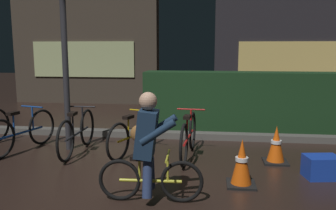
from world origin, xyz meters
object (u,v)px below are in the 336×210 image
at_px(parked_bike_left_mid, 22,132).
at_px(cyclist, 148,147).
at_px(parked_bike_center_left, 77,133).
at_px(parked_bike_right_mid, 189,136).
at_px(blue_crate, 322,167).
at_px(traffic_cone_near, 242,163).
at_px(parked_bike_center_right, 134,135).
at_px(street_post, 66,74).
at_px(traffic_cone_far, 276,145).

distance_m(parked_bike_left_mid, cyclist, 2.99).
distance_m(parked_bike_center_left, parked_bike_right_mid, 1.85).
bearing_deg(blue_crate, parked_bike_right_mid, 159.06).
bearing_deg(parked_bike_left_mid, traffic_cone_near, -92.60).
distance_m(parked_bike_center_left, parked_bike_center_right, 0.94).
height_order(street_post, parked_bike_right_mid, street_post).
distance_m(street_post, parked_bike_right_mid, 2.29).
distance_m(traffic_cone_far, blue_crate, 0.77).
height_order(street_post, cyclist, street_post).
bearing_deg(traffic_cone_far, parked_bike_center_right, 174.75).
height_order(parked_bike_center_right, blue_crate, parked_bike_center_right).
bearing_deg(parked_bike_right_mid, traffic_cone_far, -90.85).
xyz_separation_m(street_post, parked_bike_center_left, (0.23, -0.18, -0.96)).
relative_size(street_post, parked_bike_left_mid, 1.67).
distance_m(parked_bike_left_mid, parked_bike_center_left, 0.95).
relative_size(traffic_cone_near, blue_crate, 1.36).
xyz_separation_m(parked_bike_center_right, traffic_cone_near, (1.64, -1.19, -0.03)).
bearing_deg(parked_bike_center_left, blue_crate, -101.60).
height_order(parked_bike_center_right, traffic_cone_far, parked_bike_center_right).
distance_m(parked_bike_center_left, traffic_cone_near, 2.82).
distance_m(parked_bike_center_right, traffic_cone_far, 2.24).
height_order(traffic_cone_far, cyclist, cyclist).
distance_m(parked_bike_left_mid, parked_bike_right_mid, 2.80).
distance_m(parked_bike_center_right, parked_bike_right_mid, 0.91).
distance_m(traffic_cone_near, traffic_cone_far, 1.14).
distance_m(street_post, cyclist, 2.64).
relative_size(parked_bike_center_left, blue_crate, 3.68).
bearing_deg(street_post, cyclist, -47.36).
bearing_deg(traffic_cone_near, parked_bike_center_left, 156.52).
relative_size(street_post, traffic_cone_far, 4.57).
relative_size(street_post, parked_bike_center_left, 1.60).
xyz_separation_m(parked_bike_center_left, traffic_cone_near, (2.59, -1.12, -0.05)).
distance_m(traffic_cone_near, blue_crate, 1.17).
distance_m(parked_bike_right_mid, traffic_cone_far, 1.34).
bearing_deg(traffic_cone_far, parked_bike_left_mid, 178.46).
xyz_separation_m(parked_bike_center_right, blue_crate, (2.73, -0.79, -0.17)).
bearing_deg(parked_bike_center_right, traffic_cone_near, -106.09).
height_order(traffic_cone_near, blue_crate, traffic_cone_near).
relative_size(street_post, parked_bike_right_mid, 1.61).
height_order(parked_bike_right_mid, traffic_cone_far, parked_bike_right_mid).
xyz_separation_m(parked_bike_center_left, parked_bike_right_mid, (1.85, -0.02, -0.00)).
height_order(parked_bike_center_right, traffic_cone_near, parked_bike_center_right).
bearing_deg(blue_crate, traffic_cone_near, -159.79).
bearing_deg(cyclist, street_post, 130.09).
bearing_deg(cyclist, blue_crate, 21.80).
xyz_separation_m(parked_bike_left_mid, parked_bike_center_left, (0.95, 0.03, 0.00)).
bearing_deg(cyclist, parked_bike_right_mid, 75.97).
bearing_deg(parked_bike_left_mid, parked_bike_center_left, -73.57).
distance_m(street_post, parked_bike_center_left, 1.00).
distance_m(parked_bike_center_left, cyclist, 2.29).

